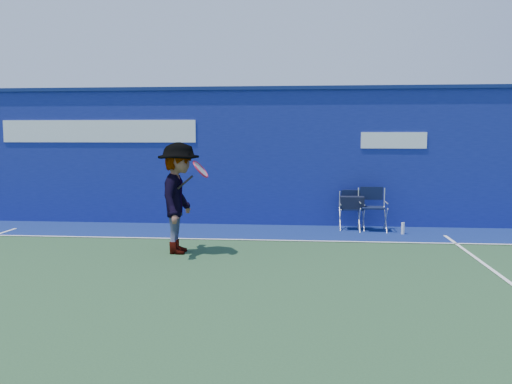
# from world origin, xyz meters

# --- Properties ---
(ground) EXTENTS (80.00, 80.00, 0.00)m
(ground) POSITION_xyz_m (0.00, 0.00, 0.00)
(ground) COLOR #254527
(ground) RESTS_ON ground
(stadium_wall) EXTENTS (24.00, 0.50, 3.08)m
(stadium_wall) POSITION_xyz_m (-0.00, 5.20, 1.55)
(stadium_wall) COLOR navy
(stadium_wall) RESTS_ON ground
(out_of_bounds_strip) EXTENTS (24.00, 1.80, 0.01)m
(out_of_bounds_strip) POSITION_xyz_m (0.00, 4.10, 0.00)
(out_of_bounds_strip) COLOR navy
(out_of_bounds_strip) RESTS_ON ground
(court_lines) EXTENTS (24.00, 12.00, 0.01)m
(court_lines) POSITION_xyz_m (0.00, 0.60, 0.01)
(court_lines) COLOR white
(court_lines) RESTS_ON out_of_bounds_strip
(directors_chair_left) EXTENTS (0.49, 0.46, 0.83)m
(directors_chair_left) POSITION_xyz_m (2.70, 4.58, 0.35)
(directors_chair_left) COLOR silver
(directors_chair_left) RESTS_ON ground
(directors_chair_right) EXTENTS (0.55, 0.49, 0.92)m
(directors_chair_right) POSITION_xyz_m (3.11, 4.46, 0.29)
(directors_chair_right) COLOR silver
(directors_chair_right) RESTS_ON ground
(water_bottle) EXTENTS (0.07, 0.07, 0.25)m
(water_bottle) POSITION_xyz_m (3.69, 4.11, 0.12)
(water_bottle) COLOR white
(water_bottle) RESTS_ON ground
(tennis_player) EXTENTS (0.91, 1.25, 1.89)m
(tennis_player) POSITION_xyz_m (-0.43, 2.01, 0.95)
(tennis_player) COLOR #EA4738
(tennis_player) RESTS_ON ground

